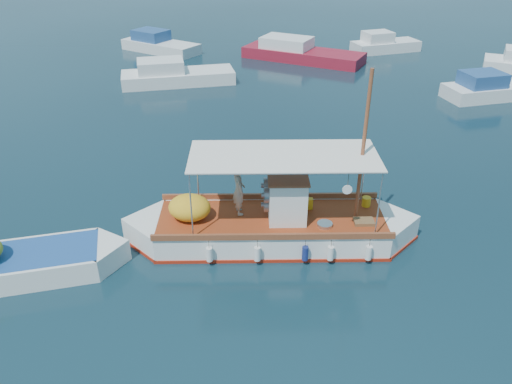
# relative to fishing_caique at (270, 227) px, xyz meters

# --- Properties ---
(ground) EXTENTS (160.00, 160.00, 0.00)m
(ground) POSITION_rel_fishing_caique_xyz_m (0.45, 0.62, -0.54)
(ground) COLOR black
(ground) RESTS_ON ground
(fishing_caique) EXTENTS (9.91, 3.96, 6.14)m
(fishing_caique) POSITION_rel_fishing_caique_xyz_m (0.00, 0.00, 0.00)
(fishing_caique) COLOR white
(fishing_caique) RESTS_ON ground
(dinghy) EXTENTS (6.36, 3.75, 1.69)m
(dinghy) POSITION_rel_fishing_caique_xyz_m (-7.50, -3.19, -0.19)
(dinghy) COLOR white
(dinghy) RESTS_ON ground
(bg_boat_nw) EXTENTS (7.59, 4.89, 1.80)m
(bg_boat_nw) POSITION_rel_fishing_caique_xyz_m (-8.58, 16.70, -0.05)
(bg_boat_nw) COLOR silver
(bg_boat_nw) RESTS_ON ground
(bg_boat_n) EXTENTS (9.49, 5.41, 1.80)m
(bg_boat_n) POSITION_rel_fishing_caique_xyz_m (-1.08, 23.99, -0.05)
(bg_boat_n) COLOR maroon
(bg_boat_n) RESTS_ON ground
(bg_boat_ne) EXTENTS (6.28, 4.40, 1.80)m
(bg_boat_ne) POSITION_rel_fishing_caique_xyz_m (11.05, 17.07, -0.05)
(bg_boat_ne) COLOR silver
(bg_boat_ne) RESTS_ON ground
(bg_boat_far_w) EXTENTS (6.91, 4.74, 1.80)m
(bg_boat_far_w) POSITION_rel_fishing_caique_xyz_m (-12.45, 24.82, -0.05)
(bg_boat_far_w) COLOR silver
(bg_boat_far_w) RESTS_ON ground
(bg_boat_far_n) EXTENTS (5.71, 4.28, 1.80)m
(bg_boat_far_n) POSITION_rel_fishing_caique_xyz_m (5.37, 27.70, -0.05)
(bg_boat_far_n) COLOR silver
(bg_boat_far_n) RESTS_ON ground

